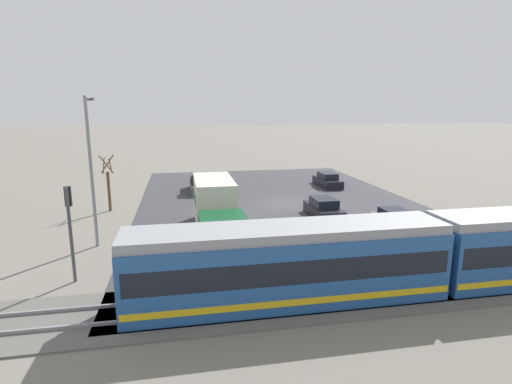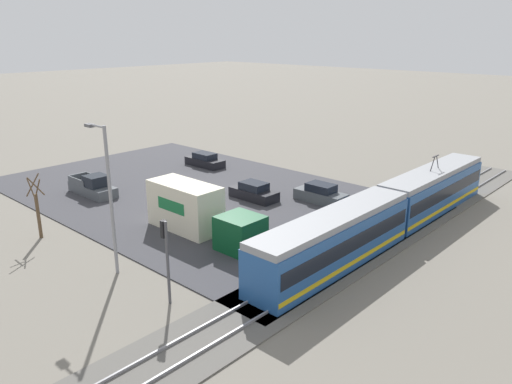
{
  "view_description": "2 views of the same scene",
  "coord_description": "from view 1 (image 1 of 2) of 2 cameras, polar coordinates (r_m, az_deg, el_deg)",
  "views": [
    {
      "loc": [
        8.39,
        32.94,
        8.32
      ],
      "look_at": [
        3.18,
        5.56,
        2.39
      ],
      "focal_mm": 28.0,
      "sensor_mm": 36.0,
      "label": 1
    },
    {
      "loc": [
        28.02,
        32.94,
        13.82
      ],
      "look_at": [
        0.03,
        7.25,
        1.73
      ],
      "focal_mm": 35.0,
      "sensor_mm": 36.0,
      "label": 2
    }
  ],
  "objects": [
    {
      "name": "street_tree",
      "position": [
        34.47,
        -20.31,
        0.85
      ],
      "size": [
        1.09,
        0.91,
        4.61
      ],
      "color": "brown",
      "rests_on": "ground"
    },
    {
      "name": "rail_bed",
      "position": [
        19.52,
        16.32,
        -13.58
      ],
      "size": [
        54.8,
        4.4,
        0.22
      ],
      "color": "#5B5954",
      "rests_on": "ground"
    },
    {
      "name": "sedan_car_2",
      "position": [
        30.91,
        9.65,
        -2.44
      ],
      "size": [
        1.9,
        4.37,
        1.5
      ],
      "rotation": [
        0.0,
        0.0,
        3.14
      ],
      "color": "black",
      "rests_on": "ground"
    },
    {
      "name": "ground_plane",
      "position": [
        35.0,
        3.41,
        -1.77
      ],
      "size": [
        320.0,
        320.0,
        0.0
      ],
      "primitive_type": "plane",
      "color": "slate"
    },
    {
      "name": "pickup_truck",
      "position": [
        40.19,
        -7.98,
        1.09
      ],
      "size": [
        1.95,
        5.28,
        1.88
      ],
      "color": "#4C5156",
      "rests_on": "ground"
    },
    {
      "name": "box_truck",
      "position": [
        26.62,
        -5.75,
        -2.53
      ],
      "size": [
        2.6,
        9.9,
        3.44
      ],
      "color": "#0C4723",
      "rests_on": "ground"
    },
    {
      "name": "sedan_car_0",
      "position": [
        28.18,
        19.36,
        -4.31
      ],
      "size": [
        1.81,
        4.57,
        1.59
      ],
      "rotation": [
        0.0,
        0.0,
        3.14
      ],
      "color": "#4C5156",
      "rests_on": "ground"
    },
    {
      "name": "traffic_light_pole",
      "position": [
        20.91,
        -25.06,
        -3.68
      ],
      "size": [
        0.28,
        0.47,
        4.7
      ],
      "color": "#47474C",
      "rests_on": "ground"
    },
    {
      "name": "street_lamp_near_crossing",
      "position": [
        25.57,
        -22.48,
        3.93
      ],
      "size": [
        0.36,
        1.95,
        8.99
      ],
      "color": "gray",
      "rests_on": "ground"
    },
    {
      "name": "road_surface",
      "position": [
        34.99,
        3.41,
        -1.71
      ],
      "size": [
        23.99,
        37.7,
        0.08
      ],
      "color": "#38383D",
      "rests_on": "ground"
    },
    {
      "name": "sedan_car_1",
      "position": [
        43.16,
        10.18,
        1.62
      ],
      "size": [
        1.83,
        4.65,
        1.46
      ],
      "rotation": [
        0.0,
        0.0,
        3.14
      ],
      "color": "black",
      "rests_on": "ground"
    },
    {
      "name": "light_rail_tram",
      "position": [
        20.39,
        24.22,
        -8.01
      ],
      "size": [
        27.92,
        2.78,
        4.49
      ],
      "color": "#235193",
      "rests_on": "ground"
    }
  ]
}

